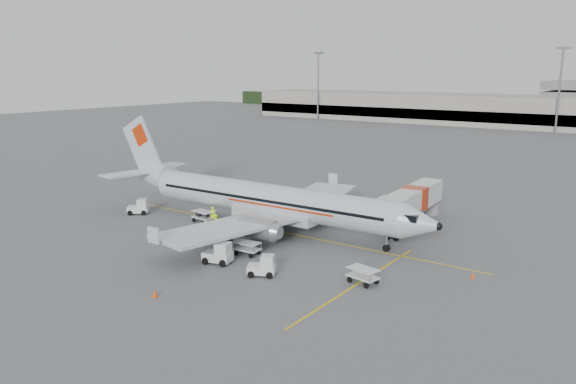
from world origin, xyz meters
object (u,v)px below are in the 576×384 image
object	(u,v)px
belt_loader	(230,226)
tug_mid	(217,253)
tug_fore	(261,266)
jet_bridge	(414,207)
tug_aft	(138,207)
aircraft	(270,179)

from	to	relation	value
belt_loader	tug_mid	world-z (taller)	belt_loader
tug_fore	tug_mid	xyz separation A→B (m)	(-4.96, 0.17, 0.09)
jet_bridge	belt_loader	world-z (taller)	jet_bridge
jet_bridge	tug_mid	world-z (taller)	jet_bridge
tug_fore	tug_aft	bearing A→B (deg)	134.59
jet_bridge	aircraft	bearing A→B (deg)	-143.66
aircraft	tug_aft	xyz separation A→B (m)	(-16.38, -3.85, -4.52)
belt_loader	tug_mid	size ratio (longest dim) A/B	1.99
belt_loader	tug_fore	size ratio (longest dim) A/B	2.19
tug_fore	tug_aft	xyz separation A→B (m)	(-24.07, 7.44, 0.04)
tug_fore	aircraft	bearing A→B (deg)	96.02
aircraft	tug_fore	world-z (taller)	aircraft
aircraft	tug_mid	xyz separation A→B (m)	(2.73, -11.13, -4.47)
tug_fore	tug_mid	size ratio (longest dim) A/B	0.91
aircraft	belt_loader	bearing A→B (deg)	-104.70
tug_mid	tug_aft	bearing A→B (deg)	144.20
aircraft	tug_fore	bearing A→B (deg)	-56.83
belt_loader	tug_mid	bearing A→B (deg)	-40.92
aircraft	jet_bridge	size ratio (longest dim) A/B	2.42
jet_bridge	tug_mid	bearing A→B (deg)	-116.83
aircraft	jet_bridge	distance (m)	15.71
belt_loader	tug_aft	xyz separation A→B (m)	(-15.18, 1.12, -0.43)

